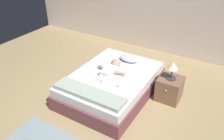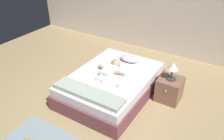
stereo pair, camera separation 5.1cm
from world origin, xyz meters
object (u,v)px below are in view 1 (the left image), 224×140
(bed, at_px, (112,84))
(baby, at_px, (111,69))
(nightstand, at_px, (169,89))
(toothbrush, at_px, (124,74))
(pillow, at_px, (129,59))
(lamp, at_px, (173,67))
(baby_bottle, at_px, (120,85))

(bed, bearing_deg, baby, 132.27)
(nightstand, bearing_deg, baby, -162.76)
(toothbrush, height_order, nightstand, toothbrush)
(bed, height_order, pillow, pillow)
(toothbrush, height_order, lamp, lamp)
(toothbrush, bearing_deg, lamp, 20.10)
(lamp, bearing_deg, toothbrush, -159.90)
(pillow, distance_m, baby, 0.59)
(pillow, height_order, nightstand, pillow)
(pillow, xyz_separation_m, lamp, (0.99, -0.24, 0.20))
(pillow, height_order, toothbrush, pillow)
(pillow, relative_size, baby_bottle, 3.64)
(baby, bearing_deg, lamp, 17.24)
(nightstand, bearing_deg, toothbrush, -159.91)
(nightstand, xyz_separation_m, baby_bottle, (-0.70, -0.68, 0.24))
(baby, relative_size, baby_bottle, 6.10)
(bed, distance_m, pillow, 0.71)
(baby_bottle, bearing_deg, toothbrush, 108.29)
(baby_bottle, bearing_deg, pillow, 107.40)
(baby, xyz_separation_m, lamp, (1.09, 0.34, 0.19))
(baby, distance_m, toothbrush, 0.28)
(baby, relative_size, lamp, 2.00)
(bed, relative_size, toothbrush, 14.48)
(pillow, relative_size, lamp, 1.19)
(bed, height_order, baby_bottle, baby_bottle)
(pillow, height_order, lamp, lamp)
(bed, distance_m, baby, 0.31)
(pillow, bearing_deg, lamp, -13.58)
(baby, xyz_separation_m, toothbrush, (0.27, 0.04, -0.06))
(pillow, relative_size, baby, 0.60)
(bed, xyz_separation_m, toothbrush, (0.20, 0.11, 0.23))
(bed, height_order, toothbrush, toothbrush)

